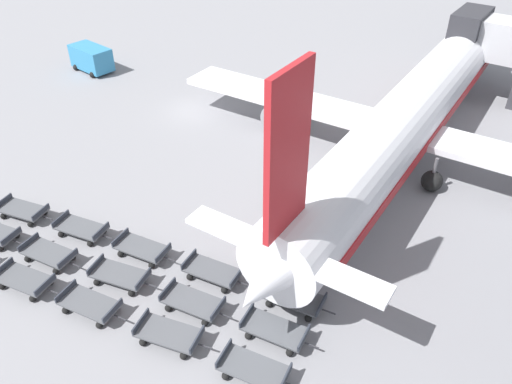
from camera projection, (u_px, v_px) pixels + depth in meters
ground_plane at (196, 110)px, 42.25m from camera, size 500.00×500.00×0.00m
airplane at (411, 116)px, 34.40m from camera, size 35.78×41.93×12.63m
service_van at (91, 58)px, 48.49m from camera, size 4.75×3.31×2.40m
baggage_dolly_row_near_col_b at (25, 280)px, 25.54m from camera, size 3.70×1.67×0.92m
baggage_dolly_row_near_col_c at (90, 304)px, 24.22m from camera, size 3.68×1.61×0.92m
baggage_dolly_row_near_col_d at (169, 334)px, 22.79m from camera, size 3.73×1.79×0.92m
baggage_dolly_row_near_col_e at (254, 369)px, 21.29m from camera, size 3.69×1.63×0.92m
baggage_dolly_row_mid_a_col_b at (49, 254)px, 27.14m from camera, size 3.68×1.60×0.92m
baggage_dolly_row_mid_a_col_c at (120, 275)px, 25.81m from camera, size 3.72×1.77×0.92m
baggage_dolly_row_mid_a_col_d at (193, 302)px, 24.33m from camera, size 3.68×1.61×0.92m
baggage_dolly_row_mid_a_col_e at (275, 330)px, 22.97m from camera, size 3.67×1.60×0.92m
baggage_dolly_row_mid_b_col_a at (23, 210)px, 30.26m from camera, size 3.72×1.76×0.92m
baggage_dolly_row_mid_b_col_b at (81, 229)px, 28.87m from camera, size 3.71×1.70×0.92m
baggage_dolly_row_mid_b_col_c at (142, 249)px, 27.47m from camera, size 3.68×1.60×0.92m
baggage_dolly_row_mid_b_col_d at (213, 272)px, 26.03m from camera, size 3.67×1.60×0.92m
baggage_dolly_row_mid_b_col_e at (294, 298)px, 24.54m from camera, size 3.67×1.60×0.92m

